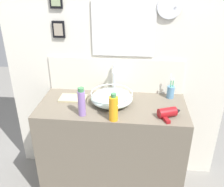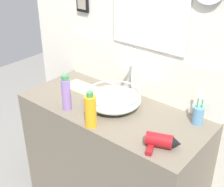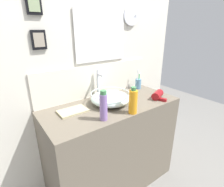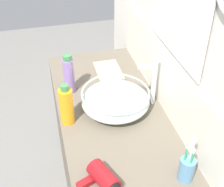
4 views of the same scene
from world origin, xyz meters
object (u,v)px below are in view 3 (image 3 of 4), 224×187
Objects in this scene: toothbrush_cup at (138,83)px; glass_bowl_sink at (110,98)px; hair_drier at (158,95)px; hand_towel at (73,111)px; faucet at (98,82)px; lotion_bottle at (104,106)px; shampoo_bottle at (133,101)px.

glass_bowl_sink is at bearing -162.14° from toothbrush_cup.
hand_towel is (-0.77, 0.20, -0.03)m from hair_drier.
glass_bowl_sink is at bearing 160.35° from hair_drier.
faucet reaches higher than toothbrush_cup.
hair_drier is 0.80m from hand_towel.
hair_drier is at bearing -19.65° from glass_bowl_sink.
glass_bowl_sink is 1.60× the size of toothbrush_cup.
hand_towel is at bearing 172.25° from glass_bowl_sink.
hand_towel is (-0.33, 0.05, -0.05)m from glass_bowl_sink.
lotion_bottle is 0.29m from hand_towel.
lotion_bottle reaches higher than hand_towel.
faucet is 1.41× the size of hair_drier.
lotion_bottle is (-0.24, 0.04, 0.01)m from shampoo_bottle.
shampoo_bottle is 0.95× the size of lotion_bottle.
glass_bowl_sink is at bearing -7.75° from hand_towel.
toothbrush_cup is 0.60m from shampoo_bottle.
hair_drier is (0.44, -0.16, -0.02)m from glass_bowl_sink.
faucet reaches higher than hair_drier.
toothbrush_cup is 0.82m from hand_towel.
hair_drier is at bearing -97.57° from toothbrush_cup.
toothbrush_cup is at bearing 17.86° from glass_bowl_sink.
hair_drier is 0.65m from lotion_bottle.
glass_bowl_sink is at bearing -90.00° from faucet.
lotion_bottle is at bearing 169.33° from shampoo_bottle.
hair_drier is 0.85× the size of lotion_bottle.
hand_towel is at bearing -156.71° from faucet.
glass_bowl_sink is 1.59× the size of shampoo_bottle.
hair_drier is 0.86× the size of hand_towel.
faucet reaches higher than shampoo_bottle.
shampoo_bottle reaches higher than hand_towel.
faucet is 1.26× the size of toothbrush_cup.
shampoo_bottle is at bearing -167.98° from hair_drier.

